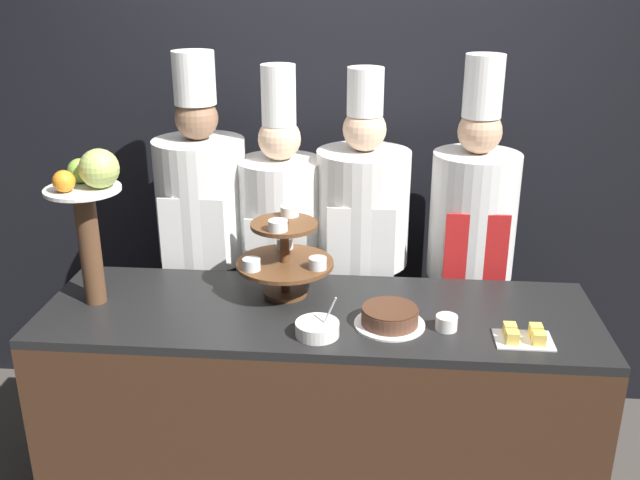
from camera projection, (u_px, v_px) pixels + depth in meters
The scene contains 12 objects.
wall_back at pixel (336, 136), 3.49m from camera, with size 10.00×0.06×2.80m.
buffet_counter at pixel (318, 413), 2.91m from camera, with size 2.13×0.68×0.94m.
tiered_stand at pixel (285, 254), 2.81m from camera, with size 0.39×0.39×0.35m.
fruit_pedestal at pixel (90, 201), 2.67m from camera, with size 0.29×0.28×0.62m.
cake_round at pixel (390, 317), 2.62m from camera, with size 0.26×0.26×0.07m.
cup_white at pixel (447, 323), 2.59m from camera, with size 0.08×0.08×0.05m.
cake_square_tray at pixel (524, 336), 2.51m from camera, with size 0.20×0.14×0.05m.
serving_bowl_near at pixel (317, 329), 2.55m from camera, with size 0.16×0.16×0.15m.
chef_left at pixel (204, 236), 3.32m from camera, with size 0.41×0.41×1.84m.
chef_center_left at pixel (282, 250), 3.31m from camera, with size 0.39×0.39×1.79m.
chef_center_right at pixel (362, 248), 3.27m from camera, with size 0.42×0.42×1.78m.
chef_right at pixel (470, 248), 3.22m from camera, with size 0.38×0.38×1.84m.
Camera 1 is at (0.22, -2.11, 2.18)m, focal length 40.00 mm.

